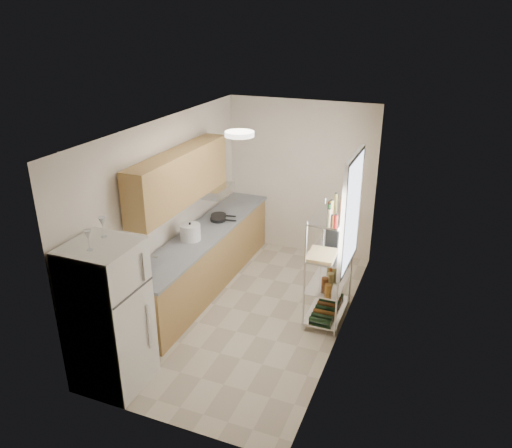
{
  "coord_description": "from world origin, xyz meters",
  "views": [
    {
      "loc": [
        2.27,
        -5.46,
        3.83
      ],
      "look_at": [
        -0.02,
        0.25,
        1.24
      ],
      "focal_mm": 35.0,
      "sensor_mm": 36.0,
      "label": 1
    }
  ],
  "objects_px": {
    "frying_pan_large": "(219,215)",
    "refrigerator": "(109,317)",
    "cutting_board": "(322,255)",
    "rice_cooker": "(190,232)",
    "espresso_machine": "(333,234)"
  },
  "relations": [
    {
      "from": "frying_pan_large",
      "to": "refrigerator",
      "type": "bearing_deg",
      "value": -100.19
    },
    {
      "from": "frying_pan_large",
      "to": "cutting_board",
      "type": "relative_size",
      "value": 0.54
    },
    {
      "from": "cutting_board",
      "to": "rice_cooker",
      "type": "bearing_deg",
      "value": 179.21
    },
    {
      "from": "refrigerator",
      "to": "cutting_board",
      "type": "xyz_separation_m",
      "value": [
        1.81,
        1.94,
        0.18
      ]
    },
    {
      "from": "refrigerator",
      "to": "espresso_machine",
      "type": "relative_size",
      "value": 6.02
    },
    {
      "from": "refrigerator",
      "to": "rice_cooker",
      "type": "distance_m",
      "value": 1.98
    },
    {
      "from": "frying_pan_large",
      "to": "espresso_machine",
      "type": "xyz_separation_m",
      "value": [
        1.95,
        -0.54,
        0.23
      ]
    },
    {
      "from": "frying_pan_large",
      "to": "cutting_board",
      "type": "height_order",
      "value": "cutting_board"
    },
    {
      "from": "refrigerator",
      "to": "frying_pan_large",
      "type": "height_order",
      "value": "refrigerator"
    },
    {
      "from": "refrigerator",
      "to": "rice_cooker",
      "type": "xyz_separation_m",
      "value": [
        -0.09,
        1.97,
        0.17
      ]
    },
    {
      "from": "rice_cooker",
      "to": "refrigerator",
      "type": "bearing_deg",
      "value": -87.51
    },
    {
      "from": "cutting_board",
      "to": "espresso_machine",
      "type": "distance_m",
      "value": 0.43
    },
    {
      "from": "refrigerator",
      "to": "frying_pan_large",
      "type": "xyz_separation_m",
      "value": [
        -0.1,
        2.89,
        0.07
      ]
    },
    {
      "from": "frying_pan_large",
      "to": "cutting_board",
      "type": "bearing_deg",
      "value": -38.63
    },
    {
      "from": "espresso_machine",
      "to": "frying_pan_large",
      "type": "bearing_deg",
      "value": 162.44
    }
  ]
}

